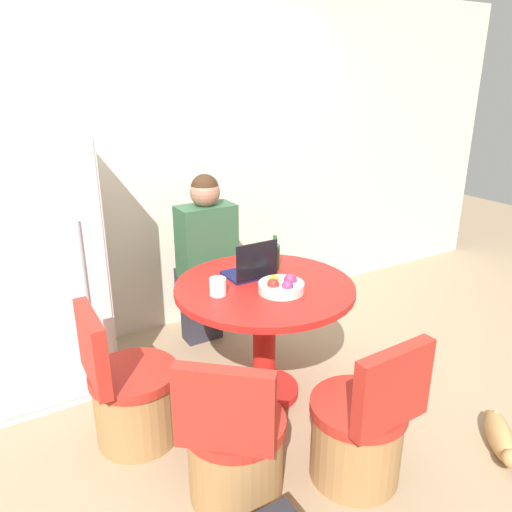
# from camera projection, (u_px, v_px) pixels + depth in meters

# --- Properties ---
(ground_plane) EXTENTS (12.00, 12.00, 0.00)m
(ground_plane) POSITION_uv_depth(u_px,v_px,m) (268.00, 415.00, 3.03)
(ground_plane) COLOR #9E8466
(wall_back) EXTENTS (7.00, 0.06, 2.60)m
(wall_back) POSITION_uv_depth(u_px,v_px,m) (167.00, 165.00, 3.74)
(wall_back) COLOR beige
(wall_back) RESTS_ON ground_plane
(refrigerator) EXTENTS (0.72, 0.72, 1.68)m
(refrigerator) POSITION_uv_depth(u_px,v_px,m) (35.00, 265.00, 3.07)
(refrigerator) COLOR white
(refrigerator) RESTS_ON ground_plane
(dining_table) EXTENTS (1.08, 1.08, 0.76)m
(dining_table) POSITION_uv_depth(u_px,v_px,m) (264.00, 313.00, 3.04)
(dining_table) COLOR red
(dining_table) RESTS_ON ground_plane
(chair_near_left_corner) EXTENTS (0.56, 0.56, 0.83)m
(chair_near_left_corner) POSITION_uv_depth(u_px,v_px,m) (234.00, 451.00, 2.36)
(chair_near_left_corner) COLOR #9E7042
(chair_near_left_corner) RESTS_ON ground_plane
(chair_left_side) EXTENTS (0.48, 0.48, 0.83)m
(chair_left_side) POSITION_uv_depth(u_px,v_px,m) (132.00, 398.00, 2.75)
(chair_left_side) COLOR #9E7042
(chair_left_side) RESTS_ON ground_plane
(chair_near_camera) EXTENTS (0.48, 0.48, 0.83)m
(chair_near_camera) POSITION_uv_depth(u_px,v_px,m) (360.00, 433.00, 2.48)
(chair_near_camera) COLOR #9E7042
(chair_near_camera) RESTS_ON ground_plane
(person_seated) EXTENTS (0.40, 0.37, 1.31)m
(person_seated) POSITION_uv_depth(u_px,v_px,m) (205.00, 255.00, 3.58)
(person_seated) COLOR #2D2D38
(person_seated) RESTS_ON ground_plane
(laptop) EXTENTS (0.28, 0.23, 0.25)m
(laptop) POSITION_uv_depth(u_px,v_px,m) (251.00, 269.00, 3.06)
(laptop) COLOR #141947
(laptop) RESTS_ON dining_table
(fruit_bowl) EXTENTS (0.26, 0.26, 0.10)m
(fruit_bowl) POSITION_uv_depth(u_px,v_px,m) (282.00, 286.00, 2.86)
(fruit_bowl) COLOR beige
(fruit_bowl) RESTS_ON dining_table
(coffee_cup) EXTENTS (0.10, 0.10, 0.10)m
(coffee_cup) POSITION_uv_depth(u_px,v_px,m) (218.00, 287.00, 2.82)
(coffee_cup) COLOR white
(coffee_cup) RESTS_ON dining_table
(bottle) EXTENTS (0.07, 0.07, 0.23)m
(bottle) POSITION_uv_depth(u_px,v_px,m) (275.00, 256.00, 3.19)
(bottle) COLOR #23602D
(bottle) RESTS_ON dining_table
(cat) EXTENTS (0.36, 0.41, 0.17)m
(cat) POSITION_uv_depth(u_px,v_px,m) (500.00, 437.00, 2.71)
(cat) COLOR tan
(cat) RESTS_ON ground_plane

